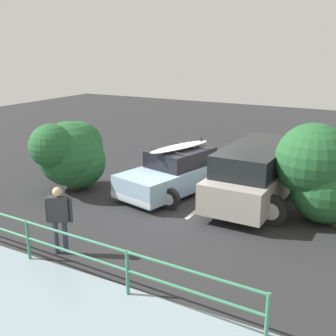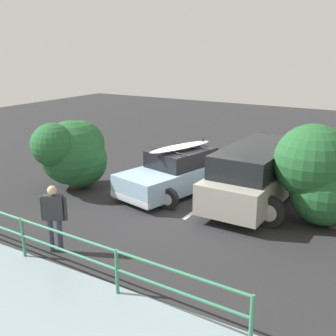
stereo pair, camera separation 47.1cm
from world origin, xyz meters
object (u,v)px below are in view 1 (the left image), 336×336
(sedan_car, at_px, (178,172))
(person_bystander, at_px, (59,214))
(bush_near_left, at_px, (72,154))
(bush_near_right, at_px, (328,174))
(suv_car, at_px, (257,173))

(sedan_car, distance_m, person_bystander, 5.09)
(person_bystander, relative_size, bush_near_left, 0.64)
(person_bystander, distance_m, bush_near_left, 4.53)
(person_bystander, bearing_deg, bush_near_right, -135.58)
(sedan_car, relative_size, bush_near_right, 1.68)
(person_bystander, xyz_separation_m, bush_near_right, (-4.92, -4.82, 0.38))
(suv_car, distance_m, person_bystander, 6.04)
(bush_near_left, bearing_deg, suv_car, -163.06)
(sedan_car, xyz_separation_m, bush_near_right, (-4.57, 0.24, 0.68))
(person_bystander, height_order, bush_near_left, bush_near_left)
(suv_car, distance_m, bush_near_left, 5.89)
(sedan_car, bearing_deg, bush_near_right, 176.94)
(suv_car, height_order, person_bystander, suv_car)
(sedan_car, xyz_separation_m, person_bystander, (0.35, 5.07, 0.30))
(suv_car, relative_size, bush_near_right, 1.83)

